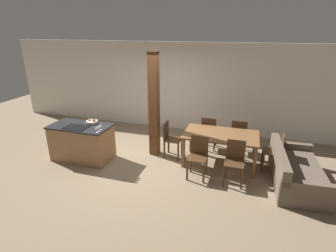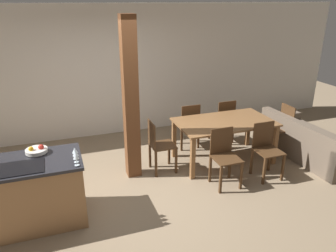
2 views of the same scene
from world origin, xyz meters
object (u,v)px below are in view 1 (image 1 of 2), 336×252
at_px(dining_chair_far_left, 209,132).
at_px(timber_post, 154,106).
at_px(wine_glass_middle, 99,126).
at_px(dining_chair_head_end, 171,138).
at_px(dining_chair_near_right, 235,161).
at_px(couch, 295,172).
at_px(kitchen_island, 82,142).
at_px(wine_glass_near, 96,128).
at_px(dining_chair_foot_end, 275,151).
at_px(dining_chair_near_left, 198,156).
at_px(fruit_bowl, 92,122).
at_px(wine_glass_far, 101,125).
at_px(dining_table, 221,138).
at_px(dining_chair_far_right, 239,135).

relative_size(dining_chair_far_left, timber_post, 0.35).
height_order(wine_glass_middle, dining_chair_head_end, wine_glass_middle).
xyz_separation_m(dining_chair_near_right, couch, (1.22, 0.33, -0.24)).
xyz_separation_m(kitchen_island, wine_glass_near, (0.66, -0.32, 0.57)).
bearing_deg(dining_chair_foot_end, dining_chair_head_end, -90.00).
bearing_deg(dining_chair_far_left, wine_glass_middle, 37.78).
height_order(wine_glass_near, dining_chair_far_left, wine_glass_near).
distance_m(dining_chair_near_left, dining_chair_head_end, 1.11).
relative_size(fruit_bowl, couch, 0.14).
xyz_separation_m(dining_chair_head_end, timber_post, (-0.44, 0.04, 0.80)).
relative_size(wine_glass_far, dining_chair_near_right, 0.18).
relative_size(wine_glass_middle, dining_chair_near_right, 0.18).
distance_m(dining_table, couch, 1.70).
xyz_separation_m(kitchen_island, fruit_bowl, (0.19, 0.22, 0.48)).
bearing_deg(kitchen_island, dining_chair_head_end, 20.62).
xyz_separation_m(wine_glass_middle, dining_chair_far_left, (2.22, 1.72, -0.52)).
height_order(dining_chair_head_end, dining_chair_foot_end, same).
bearing_deg(timber_post, dining_chair_near_left, -30.89).
height_order(dining_table, dining_chair_near_left, dining_chair_near_left).
bearing_deg(couch, dining_chair_head_end, 79.10).
distance_m(wine_glass_middle, dining_chair_head_end, 1.78).
height_order(wine_glass_near, timber_post, timber_post).
relative_size(dining_table, dining_chair_near_left, 1.88).
height_order(dining_chair_near_left, dining_chair_near_right, same).
distance_m(dining_chair_near_left, dining_chair_near_right, 0.77).
relative_size(dining_table, dining_chair_far_right, 1.88).
distance_m(dining_table, timber_post, 1.78).
bearing_deg(dining_chair_near_right, fruit_bowl, 177.01).
bearing_deg(dining_chair_far_left, dining_chair_near_left, 90.00).
bearing_deg(couch, wine_glass_near, 96.35).
relative_size(wine_glass_far, couch, 0.08).
height_order(dining_chair_near_left, couch, dining_chair_near_left).
bearing_deg(dining_chair_head_end, kitchen_island, 110.62).
bearing_deg(dining_chair_near_left, wine_glass_far, -175.28).
bearing_deg(wine_glass_far, wine_glass_middle, -90.00).
xyz_separation_m(dining_chair_far_right, timber_post, (-2.05, -0.69, 0.80)).
distance_m(dining_chair_far_left, dining_chair_far_right, 0.77).
distance_m(wine_glass_near, timber_post, 1.49).
height_order(kitchen_island, dining_chair_far_right, dining_chair_far_right).
height_order(wine_glass_near, dining_chair_near_right, wine_glass_near).
distance_m(dining_chair_far_right, dining_chair_head_end, 1.76).
bearing_deg(dining_chair_head_end, fruit_bowl, 106.46).
height_order(fruit_bowl, dining_table, fruit_bowl).
height_order(wine_glass_middle, dining_chair_far_left, wine_glass_middle).
bearing_deg(dining_chair_near_left, dining_chair_foot_end, 24.31).
relative_size(fruit_bowl, dining_chair_foot_end, 0.31).
distance_m(fruit_bowl, dining_chair_head_end, 1.98).
bearing_deg(dining_table, kitchen_island, -166.77).
height_order(wine_glass_near, wine_glass_middle, same).
xyz_separation_m(kitchen_island, dining_chair_head_end, (2.04, 0.77, 0.04)).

